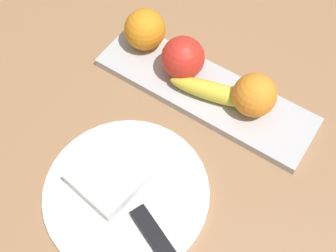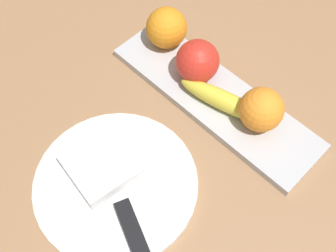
{
  "view_description": "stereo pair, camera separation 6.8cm",
  "coord_description": "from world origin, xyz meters",
  "px_view_note": "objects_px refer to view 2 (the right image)",
  "views": [
    {
      "loc": [
        -0.15,
        0.42,
        0.63
      ],
      "look_at": [
        0.04,
        0.12,
        0.05
      ],
      "focal_mm": 46.39,
      "sensor_mm": 36.0,
      "label": 1
    },
    {
      "loc": [
        -0.21,
        0.38,
        0.63
      ],
      "look_at": [
        0.04,
        0.12,
        0.05
      ],
      "focal_mm": 46.39,
      "sensor_mm": 36.0,
      "label": 2
    }
  ],
  "objects_px": {
    "fruit_tray": "(214,97)",
    "knife": "(128,220)",
    "folded_napkin": "(101,166)",
    "orange_near_banana": "(166,28)",
    "dinner_plate": "(116,184)",
    "apple": "(196,63)",
    "banana": "(225,101)",
    "orange_near_apple": "(261,110)"
  },
  "relations": [
    {
      "from": "dinner_plate",
      "to": "folded_napkin",
      "type": "distance_m",
      "value": 0.04
    },
    {
      "from": "banana",
      "to": "knife",
      "type": "distance_m",
      "value": 0.25
    },
    {
      "from": "banana",
      "to": "knife",
      "type": "bearing_deg",
      "value": -96.59
    },
    {
      "from": "orange_near_banana",
      "to": "orange_near_apple",
      "type": "bearing_deg",
      "value": 175.27
    },
    {
      "from": "folded_napkin",
      "to": "knife",
      "type": "xyz_separation_m",
      "value": [
        -0.09,
        0.03,
        -0.01
      ]
    },
    {
      "from": "orange_near_apple",
      "to": "dinner_plate",
      "type": "xyz_separation_m",
      "value": [
        0.09,
        0.24,
        -0.05
      ]
    },
    {
      "from": "apple",
      "to": "banana",
      "type": "height_order",
      "value": "apple"
    },
    {
      "from": "fruit_tray",
      "to": "knife",
      "type": "xyz_separation_m",
      "value": [
        -0.06,
        0.26,
        0.01
      ]
    },
    {
      "from": "folded_napkin",
      "to": "knife",
      "type": "height_order",
      "value": "folded_napkin"
    },
    {
      "from": "orange_near_apple",
      "to": "knife",
      "type": "distance_m",
      "value": 0.27
    },
    {
      "from": "banana",
      "to": "dinner_plate",
      "type": "distance_m",
      "value": 0.23
    },
    {
      "from": "orange_near_apple",
      "to": "orange_near_banana",
      "type": "bearing_deg",
      "value": -4.73
    },
    {
      "from": "orange_near_apple",
      "to": "orange_near_banana",
      "type": "distance_m",
      "value": 0.23
    },
    {
      "from": "fruit_tray",
      "to": "apple",
      "type": "relative_size",
      "value": 5.26
    },
    {
      "from": "dinner_plate",
      "to": "knife",
      "type": "distance_m",
      "value": 0.07
    },
    {
      "from": "fruit_tray",
      "to": "orange_near_banana",
      "type": "height_order",
      "value": "orange_near_banana"
    },
    {
      "from": "fruit_tray",
      "to": "folded_napkin",
      "type": "distance_m",
      "value": 0.23
    },
    {
      "from": "apple",
      "to": "knife",
      "type": "relative_size",
      "value": 0.43
    },
    {
      "from": "fruit_tray",
      "to": "dinner_plate",
      "type": "bearing_deg",
      "value": 90.0
    },
    {
      "from": "apple",
      "to": "orange_near_banana",
      "type": "distance_m",
      "value": 0.1
    },
    {
      "from": "folded_napkin",
      "to": "orange_near_banana",
      "type": "bearing_deg",
      "value": -66.29
    },
    {
      "from": "apple",
      "to": "orange_near_banana",
      "type": "height_order",
      "value": "same"
    },
    {
      "from": "fruit_tray",
      "to": "orange_near_apple",
      "type": "relative_size",
      "value": 5.47
    },
    {
      "from": "banana",
      "to": "orange_near_apple",
      "type": "relative_size",
      "value": 2.29
    },
    {
      "from": "folded_napkin",
      "to": "knife",
      "type": "relative_size",
      "value": 0.56
    },
    {
      "from": "orange_near_apple",
      "to": "orange_near_banana",
      "type": "height_order",
      "value": "orange_near_banana"
    },
    {
      "from": "apple",
      "to": "banana",
      "type": "distance_m",
      "value": 0.08
    },
    {
      "from": "apple",
      "to": "folded_napkin",
      "type": "height_order",
      "value": "apple"
    },
    {
      "from": "fruit_tray",
      "to": "apple",
      "type": "height_order",
      "value": "apple"
    },
    {
      "from": "dinner_plate",
      "to": "folded_napkin",
      "type": "relative_size",
      "value": 2.6
    },
    {
      "from": "banana",
      "to": "dinner_plate",
      "type": "bearing_deg",
      "value": -110.92
    },
    {
      "from": "orange_near_apple",
      "to": "dinner_plate",
      "type": "relative_size",
      "value": 0.29
    },
    {
      "from": "apple",
      "to": "orange_near_apple",
      "type": "relative_size",
      "value": 1.04
    },
    {
      "from": "orange_near_apple",
      "to": "folded_napkin",
      "type": "bearing_deg",
      "value": 63.48
    },
    {
      "from": "orange_near_banana",
      "to": "dinner_plate",
      "type": "bearing_deg",
      "value": 119.41
    },
    {
      "from": "orange_near_banana",
      "to": "knife",
      "type": "relative_size",
      "value": 0.43
    },
    {
      "from": "fruit_tray",
      "to": "knife",
      "type": "bearing_deg",
      "value": 102.99
    },
    {
      "from": "dinner_plate",
      "to": "folded_napkin",
      "type": "xyz_separation_m",
      "value": [
        0.03,
        0.0,
        0.02
      ]
    },
    {
      "from": "dinner_plate",
      "to": "orange_near_banana",
      "type": "bearing_deg",
      "value": -60.59
    },
    {
      "from": "banana",
      "to": "knife",
      "type": "xyz_separation_m",
      "value": [
        -0.03,
        0.25,
        -0.02
      ]
    },
    {
      "from": "banana",
      "to": "orange_near_apple",
      "type": "height_order",
      "value": "orange_near_apple"
    },
    {
      "from": "banana",
      "to": "dinner_plate",
      "type": "height_order",
      "value": "banana"
    }
  ]
}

